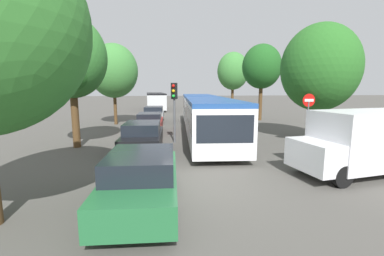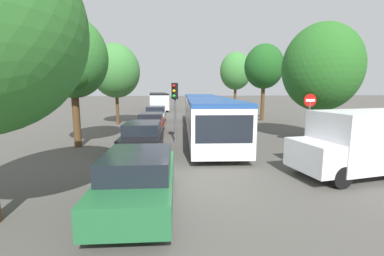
{
  "view_description": "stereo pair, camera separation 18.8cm",
  "coord_description": "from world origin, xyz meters",
  "px_view_note": "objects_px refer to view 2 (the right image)",
  "views": [
    {
      "loc": [
        -1.31,
        -7.7,
        3.1
      ],
      "look_at": [
        0.2,
        4.46,
        1.2
      ],
      "focal_mm": 24.0,
      "sensor_mm": 36.0,
      "label": 1
    },
    {
      "loc": [
        -1.13,
        -7.73,
        3.1
      ],
      "look_at": [
        0.2,
        4.46,
        1.2
      ],
      "focal_mm": 24.0,
      "sensor_mm": 36.0,
      "label": 2
    }
  ],
  "objects_px": {
    "queued_car_silver": "(156,114)",
    "articulated_bus": "(205,112)",
    "traffic_light": "(175,99)",
    "tree_left_far": "(116,71)",
    "white_van": "(366,141)",
    "tree_left_mid": "(72,60)",
    "city_bus_rear": "(158,100)",
    "queued_car_black": "(143,137)",
    "tree_right_near": "(322,68)",
    "tree_right_mid": "(264,67)",
    "tree_right_far": "(235,72)",
    "no_entry_sign": "(309,112)",
    "direction_sign_post": "(310,97)",
    "queued_car_green": "(139,179)",
    "queued_car_red": "(151,123)"
  },
  "relations": [
    {
      "from": "tree_right_mid",
      "to": "articulated_bus",
      "type": "bearing_deg",
      "value": -137.17
    },
    {
      "from": "queued_car_red",
      "to": "direction_sign_post",
      "type": "bearing_deg",
      "value": -106.6
    },
    {
      "from": "traffic_light",
      "to": "tree_left_far",
      "type": "height_order",
      "value": "tree_left_far"
    },
    {
      "from": "no_entry_sign",
      "to": "tree_right_mid",
      "type": "relative_size",
      "value": 0.39
    },
    {
      "from": "queued_car_silver",
      "to": "tree_left_far",
      "type": "height_order",
      "value": "tree_left_far"
    },
    {
      "from": "tree_left_mid",
      "to": "tree_right_far",
      "type": "distance_m",
      "value": 24.83
    },
    {
      "from": "white_van",
      "to": "tree_left_mid",
      "type": "height_order",
      "value": "tree_left_mid"
    },
    {
      "from": "traffic_light",
      "to": "tree_right_near",
      "type": "xyz_separation_m",
      "value": [
        8.42,
        -0.37,
        1.77
      ]
    },
    {
      "from": "white_van",
      "to": "no_entry_sign",
      "type": "bearing_deg",
      "value": -105.8
    },
    {
      "from": "direction_sign_post",
      "to": "tree_left_mid",
      "type": "relative_size",
      "value": 0.54
    },
    {
      "from": "tree_left_mid",
      "to": "articulated_bus",
      "type": "bearing_deg",
      "value": 28.15
    },
    {
      "from": "city_bus_rear",
      "to": "white_van",
      "type": "distance_m",
      "value": 31.37
    },
    {
      "from": "traffic_light",
      "to": "tree_left_far",
      "type": "bearing_deg",
      "value": -131.2
    },
    {
      "from": "queued_car_silver",
      "to": "no_entry_sign",
      "type": "height_order",
      "value": "no_entry_sign"
    },
    {
      "from": "tree_left_mid",
      "to": "no_entry_sign",
      "type": "bearing_deg",
      "value": -4.91
    },
    {
      "from": "traffic_light",
      "to": "tree_right_near",
      "type": "distance_m",
      "value": 8.62
    },
    {
      "from": "city_bus_rear",
      "to": "queued_car_black",
      "type": "distance_m",
      "value": 26.02
    },
    {
      "from": "queued_car_red",
      "to": "direction_sign_post",
      "type": "height_order",
      "value": "direction_sign_post"
    },
    {
      "from": "tree_left_mid",
      "to": "queued_car_green",
      "type": "bearing_deg",
      "value": -62.23
    },
    {
      "from": "queued_car_red",
      "to": "tree_left_mid",
      "type": "bearing_deg",
      "value": 141.72
    },
    {
      "from": "tree_right_near",
      "to": "tree_right_mid",
      "type": "distance_m",
      "value": 9.95
    },
    {
      "from": "queued_car_red",
      "to": "queued_car_silver",
      "type": "distance_m",
      "value": 5.93
    },
    {
      "from": "direction_sign_post",
      "to": "tree_left_mid",
      "type": "distance_m",
      "value": 13.56
    },
    {
      "from": "tree_left_mid",
      "to": "tree_left_far",
      "type": "bearing_deg",
      "value": 86.46
    },
    {
      "from": "city_bus_rear",
      "to": "queued_car_black",
      "type": "bearing_deg",
      "value": 176.68
    },
    {
      "from": "queued_car_silver",
      "to": "articulated_bus",
      "type": "bearing_deg",
      "value": -146.71
    },
    {
      "from": "queued_car_silver",
      "to": "tree_right_mid",
      "type": "distance_m",
      "value": 11.19
    },
    {
      "from": "city_bus_rear",
      "to": "tree_left_far",
      "type": "relative_size",
      "value": 1.65
    },
    {
      "from": "queued_car_black",
      "to": "tree_right_mid",
      "type": "height_order",
      "value": "tree_right_mid"
    },
    {
      "from": "queued_car_black",
      "to": "tree_right_near",
      "type": "relative_size",
      "value": 0.64
    },
    {
      "from": "queued_car_red",
      "to": "tree_left_mid",
      "type": "xyz_separation_m",
      "value": [
        -3.66,
        -4.22,
        3.82
      ]
    },
    {
      "from": "traffic_light",
      "to": "no_entry_sign",
      "type": "xyz_separation_m",
      "value": [
        7.09,
        -1.67,
        -0.62
      ]
    },
    {
      "from": "tree_right_mid",
      "to": "tree_right_far",
      "type": "relative_size",
      "value": 0.92
    },
    {
      "from": "direction_sign_post",
      "to": "tree_right_near",
      "type": "relative_size",
      "value": 0.53
    },
    {
      "from": "queued_car_red",
      "to": "tree_right_mid",
      "type": "relative_size",
      "value": 0.56
    },
    {
      "from": "queued_car_red",
      "to": "no_entry_sign",
      "type": "bearing_deg",
      "value": -118.81
    },
    {
      "from": "queued_car_red",
      "to": "tree_right_far",
      "type": "distance_m",
      "value": 19.81
    },
    {
      "from": "queued_car_silver",
      "to": "queued_car_black",
      "type": "bearing_deg",
      "value": -178.73
    },
    {
      "from": "tree_right_far",
      "to": "city_bus_rear",
      "type": "bearing_deg",
      "value": 157.69
    },
    {
      "from": "traffic_light",
      "to": "queued_car_black",
      "type": "bearing_deg",
      "value": -20.68
    },
    {
      "from": "queued_car_silver",
      "to": "tree_right_near",
      "type": "xyz_separation_m",
      "value": [
        9.8,
        -9.9,
        3.54
      ]
    },
    {
      "from": "tree_right_far",
      "to": "tree_left_far",
      "type": "bearing_deg",
      "value": -139.72
    },
    {
      "from": "city_bus_rear",
      "to": "tree_left_mid",
      "type": "relative_size",
      "value": 1.68
    },
    {
      "from": "traffic_light",
      "to": "tree_left_mid",
      "type": "distance_m",
      "value": 5.6
    },
    {
      "from": "city_bus_rear",
      "to": "queued_car_green",
      "type": "bearing_deg",
      "value": 177.41
    },
    {
      "from": "articulated_bus",
      "to": "direction_sign_post",
      "type": "distance_m",
      "value": 6.83
    },
    {
      "from": "tree_right_far",
      "to": "queued_car_green",
      "type": "bearing_deg",
      "value": -110.33
    },
    {
      "from": "traffic_light",
      "to": "no_entry_sign",
      "type": "relative_size",
      "value": 1.21
    },
    {
      "from": "tree_left_far",
      "to": "no_entry_sign",
      "type": "bearing_deg",
      "value": -40.21
    },
    {
      "from": "tree_right_mid",
      "to": "tree_left_mid",
      "type": "bearing_deg",
      "value": -144.25
    }
  ]
}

